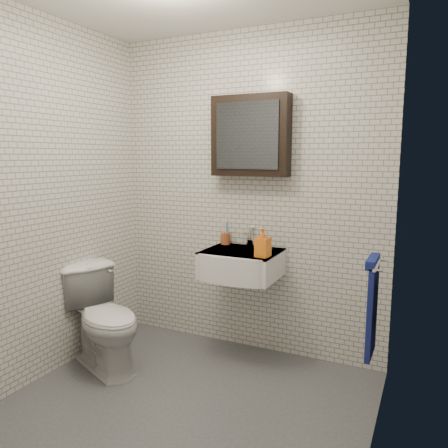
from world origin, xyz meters
name	(u,v)px	position (x,y,z in m)	size (l,w,h in m)	color
ground	(185,406)	(0.00, 0.00, 0.01)	(2.20, 2.00, 0.01)	#46484D
room_shell	(181,171)	(0.00, 0.00, 1.47)	(2.22, 2.02, 2.51)	silver
washbasin	(239,264)	(0.05, 0.73, 0.76)	(0.55, 0.50, 0.20)	white
faucet	(250,238)	(0.05, 0.93, 0.92)	(0.06, 0.20, 0.15)	silver
mirror_cabinet	(250,136)	(0.05, 0.93, 1.70)	(0.60, 0.15, 0.60)	black
towel_rail	(372,303)	(1.04, 0.35, 0.72)	(0.09, 0.30, 0.58)	silver
toothbrush_cup	(225,238)	(-0.16, 0.94, 0.90)	(0.08, 0.08, 0.20)	#A44E29
soap_bottle	(263,243)	(0.27, 0.65, 0.95)	(0.09, 0.09, 0.21)	orange
toilet	(104,319)	(-0.80, 0.20, 0.37)	(0.42, 0.73, 0.75)	white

